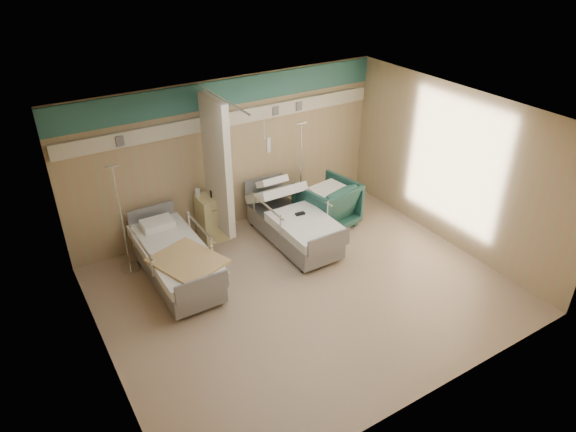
{
  "coord_description": "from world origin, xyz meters",
  "views": [
    {
      "loc": [
        -3.6,
        -5.33,
        5.05
      ],
      "look_at": [
        0.05,
        0.6,
        1.05
      ],
      "focal_mm": 32.0,
      "sensor_mm": 36.0,
      "label": 1
    }
  ],
  "objects": [
    {
      "name": "waffle_blanket",
      "position": [
        1.48,
        1.45,
        0.94
      ],
      "size": [
        0.74,
        0.67,
        0.07
      ],
      "primitive_type": "cube",
      "rotation": [
        0.0,
        0.0,
        3.3
      ],
      "color": "white",
      "rests_on": "visitor_armchair"
    },
    {
      "name": "white_cup",
      "position": [
        -0.74,
        2.35,
        0.92
      ],
      "size": [
        0.11,
        0.11,
        0.13
      ],
      "primitive_type": "cylinder",
      "rotation": [
        0.0,
        0.0,
        -0.25
      ],
      "color": "white",
      "rests_on": "bedside_cabinet"
    },
    {
      "name": "bedside_cabinet",
      "position": [
        -0.55,
        2.2,
        0.42
      ],
      "size": [
        0.5,
        0.48,
        0.85
      ],
      "primitive_type": "cube",
      "color": "#CBC07F",
      "rests_on": "ground"
    },
    {
      "name": "visitor_armchair",
      "position": [
        1.46,
        1.49,
        0.45
      ],
      "size": [
        1.12,
        1.14,
        0.9
      ],
      "primitive_type": "imported",
      "rotation": [
        0.0,
        0.0,
        3.32
      ],
      "color": "#1C4640",
      "rests_on": "ground"
    },
    {
      "name": "room_walls",
      "position": [
        -0.03,
        0.25,
        1.86
      ],
      "size": [
        6.04,
        5.04,
        2.82
      ],
      "color": "tan",
      "rests_on": "ground"
    },
    {
      "name": "toiletry_bag",
      "position": [
        -0.45,
        2.18,
        0.91
      ],
      "size": [
        0.26,
        0.21,
        0.13
      ],
      "primitive_type": "cube",
      "rotation": [
        0.0,
        0.0,
        -0.33
      ],
      "color": "black",
      "rests_on": "bedside_cabinet"
    },
    {
      "name": "bed_right",
      "position": [
        0.6,
        1.3,
        0.32
      ],
      "size": [
        1.0,
        2.16,
        0.63
      ],
      "primitive_type": null,
      "color": "silver",
      "rests_on": "ground"
    },
    {
      "name": "ground",
      "position": [
        0.0,
        0.0,
        0.0
      ],
      "size": [
        6.0,
        5.0,
        0.0
      ],
      "primitive_type": "cube",
      "color": "gray",
      "rests_on": "ground"
    },
    {
      "name": "iv_stand_right",
      "position": [
        1.22,
        2.04,
        0.39
      ],
      "size": [
        0.34,
        0.34,
        1.93
      ],
      "rotation": [
        0.0,
        0.0,
        -0.24
      ],
      "color": "silver",
      "rests_on": "ground"
    },
    {
      "name": "iv_stand_left",
      "position": [
        -2.16,
        2.05,
        0.39
      ],
      "size": [
        0.34,
        0.34,
        1.89
      ],
      "rotation": [
        0.0,
        0.0,
        0.21
      ],
      "color": "silver",
      "rests_on": "ground"
    },
    {
      "name": "tan_blanket",
      "position": [
        -1.57,
        0.84,
        0.65
      ],
      "size": [
        1.12,
        1.25,
        0.04
      ],
      "primitive_type": "cube",
      "rotation": [
        0.0,
        0.0,
        0.34
      ],
      "color": "tan",
      "rests_on": "bed_left"
    },
    {
      "name": "bed_left",
      "position": [
        -1.6,
        1.3,
        0.32
      ],
      "size": [
        1.0,
        2.16,
        0.63
      ],
      "primitive_type": null,
      "color": "silver",
      "rests_on": "ground"
    },
    {
      "name": "call_remote",
      "position": [
        0.64,
        1.15,
        0.65
      ],
      "size": [
        0.17,
        0.09,
        0.04
      ],
      "primitive_type": "cube",
      "rotation": [
        0.0,
        0.0,
        -0.1
      ],
      "color": "black",
      "rests_on": "bed_right"
    }
  ]
}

